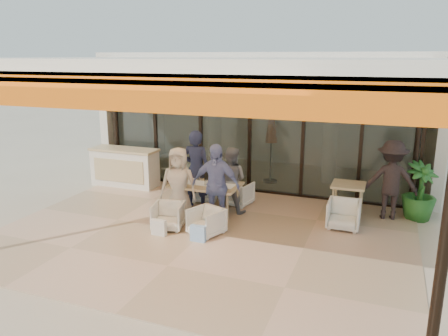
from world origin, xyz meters
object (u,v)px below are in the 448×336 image
object	(u,v)px
diner_grey	(231,180)
chair_near_right	(206,220)
diner_cream	(179,185)
potted_palm	(419,191)
side_table	(348,189)
side_chair	(344,213)
host_counter	(125,167)
chair_near_left	(168,215)
chair_far_left	(205,189)
diner_periwinkle	(216,186)
chair_far_right	(238,192)
dining_table	(205,186)
standing_woman	(391,180)
diner_navy	(196,170)

from	to	relation	value
diner_grey	chair_near_right	bearing A→B (deg)	91.12
diner_cream	potted_palm	distance (m)	5.14
side_table	side_chair	xyz separation A→B (m)	(0.00, -0.75, -0.31)
host_counter	chair_near_left	world-z (taller)	host_counter
chair_far_left	potted_palm	xyz separation A→B (m)	(4.77, 0.50, 0.33)
diner_periwinkle	potted_palm	world-z (taller)	diner_periwinkle
chair_far_left	side_chair	xyz separation A→B (m)	(3.33, -0.61, 0.03)
chair_far_right	side_chair	xyz separation A→B (m)	(2.49, -0.61, 0.02)
chair_far_left	chair_far_right	xyz separation A→B (m)	(0.84, 0.00, 0.01)
diner_grey	side_table	xyz separation A→B (m)	(2.49, 0.64, -0.11)
chair_near_right	diner_cream	world-z (taller)	diner_cream
dining_table	diner_periwinkle	world-z (taller)	diner_periwinkle
dining_table	chair_far_right	distance (m)	1.10
diner_periwinkle	potted_palm	bearing A→B (deg)	24.90
diner_periwinkle	side_table	xyz separation A→B (m)	(2.49, 1.54, -0.23)
side_table	standing_woman	xyz separation A→B (m)	(0.84, 0.17, 0.23)
chair_near_right	dining_table	bearing A→B (deg)	135.86
diner_grey	diner_navy	bearing A→B (deg)	1.12
chair_near_left	standing_woman	xyz separation A→B (m)	(4.17, 2.21, 0.56)
chair_near_right	standing_woman	xyz separation A→B (m)	(3.33, 2.21, 0.57)
dining_table	diner_grey	distance (m)	0.62
diner_navy	diner_periwinkle	bearing A→B (deg)	129.99
side_table	potted_palm	xyz separation A→B (m)	(1.44, 0.36, -0.01)
chair_near_left	standing_woman	distance (m)	4.76
diner_periwinkle	side_chair	world-z (taller)	diner_periwinkle
side_table	potted_palm	size ratio (longest dim) A/B	0.59
host_counter	diner_periwinkle	size ratio (longest dim) A/B	1.06
diner_cream	potted_palm	world-z (taller)	diner_cream
chair_far_right	side_table	xyz separation A→B (m)	(2.49, 0.14, 0.32)
diner_navy	standing_woman	bearing A→B (deg)	-172.00
host_counter	potted_palm	bearing A→B (deg)	0.82
host_counter	chair_near_right	xyz separation A→B (m)	(3.36, -2.30, -0.23)
diner_grey	side_chair	world-z (taller)	diner_grey
diner_navy	side_chair	distance (m)	3.38
diner_navy	diner_grey	bearing A→B (deg)	176.96
chair_far_right	chair_near_right	bearing A→B (deg)	100.40
chair_far_left	diner_cream	xyz separation A→B (m)	(0.00, -1.40, 0.50)
host_counter	chair_far_right	bearing A→B (deg)	-6.77
chair_near_right	side_table	size ratio (longest dim) A/B	0.81
chair_near_left	side_chair	world-z (taller)	side_chair
host_counter	dining_table	size ratio (longest dim) A/B	1.23
chair_near_left	diner_periwinkle	distance (m)	1.13
chair_near_right	diner_grey	xyz separation A→B (m)	(0.00, 1.40, 0.45)
side_chair	potted_palm	bearing A→B (deg)	37.14
diner_cream	potted_palm	size ratio (longest dim) A/B	1.27
chair_near_right	side_chair	distance (m)	2.81
chair_far_left	chair_near_right	distance (m)	2.08
chair_far_left	diner_grey	distance (m)	1.07
dining_table	potted_palm	xyz separation A→B (m)	(4.35, 1.45, -0.05)
diner_grey	side_chair	xyz separation A→B (m)	(2.49, -0.11, -0.42)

